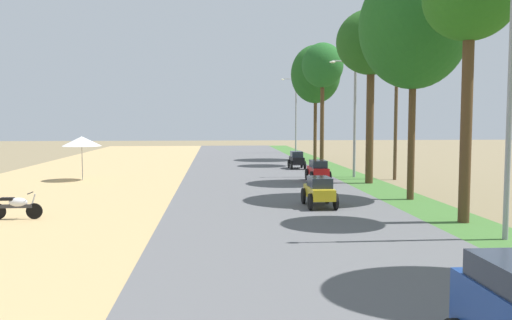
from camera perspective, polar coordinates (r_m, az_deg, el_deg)
The scene contains 14 objects.
parked_motorbike_third at distance 20.45m, azimuth -24.20°, elevation -4.44°, with size 1.80×0.54×0.94m.
vendor_umbrella at distance 32.09m, azimuth -18.13°, elevation 1.92°, with size 2.20×2.20×2.52m.
median_tree_second at distance 19.59m, azimuth 21.88°, elevation 15.37°, with size 3.04×3.04×8.87m.
median_tree_third at distance 24.40m, azimuth 16.52°, elevation 13.49°, with size 4.66×4.66×10.12m.
median_tree_fourth at distance 30.06m, azimuth 12.20°, elevation 12.04°, with size 3.76×3.76×9.42m.
median_tree_fifth at distance 40.72m, azimuth 7.13°, elevation 9.92°, with size 3.10×3.10×9.22m.
median_tree_sixth at distance 46.40m, azimuth 6.39°, elevation 9.08°, with size 4.23×4.23×9.85m.
streetlamp_near at distance 16.97m, azimuth 25.57°, elevation 8.07°, with size 3.16×0.20×8.20m.
streetlamp_mid at distance 32.82m, azimuth 10.52°, elevation 5.43°, with size 3.16×0.20×7.13m.
streetlamp_far at distance 56.10m, azimuth 4.29°, elevation 5.39°, with size 3.16×0.20×7.88m.
utility_pole_near at distance 32.38m, azimuth 14.76°, elevation 7.06°, with size 1.80×0.20×9.93m.
car_sedan_yellow at distance 21.36m, azimuth 6.77°, elevation -3.22°, with size 1.10×2.26×1.19m.
car_sedan_red at distance 30.13m, azimuth 6.64°, elevation -1.03°, with size 1.10×2.26×1.19m.
car_hatchback_black at distance 37.87m, azimuth 4.36°, elevation 0.08°, with size 1.04×2.00×1.23m.
Camera 1 is at (-2.58, -1.63, 3.53)m, focal length 37.44 mm.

